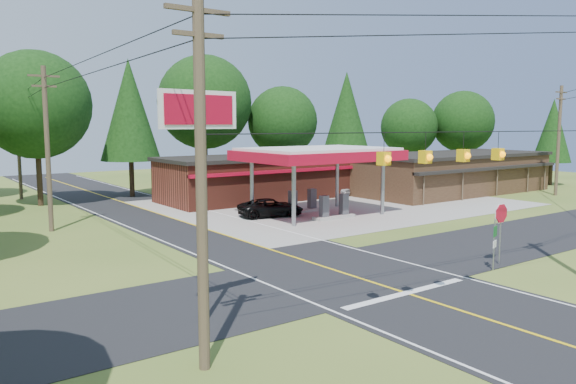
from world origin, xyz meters
TOP-DOWN VIEW (x-y plane):
  - ground at (0.00, 0.00)m, footprint 120.00×120.00m
  - main_highway at (0.00, 0.00)m, footprint 8.00×120.00m
  - cross_road at (0.00, 0.00)m, footprint 70.00×7.00m
  - lane_center_yellow at (0.00, 0.00)m, footprint 0.15×110.00m
  - gas_canopy at (9.00, 13.00)m, footprint 10.60×7.40m
  - convenience_store at (10.00, 22.98)m, footprint 16.40×7.55m
  - strip_building at (28.00, 15.98)m, footprint 20.40×8.75m
  - utility_pole_near_left at (-9.50, -5.00)m, footprint 1.80×0.30m
  - utility_pole_far_left at (-8.00, 18.00)m, footprint 1.80×0.30m
  - utility_pole_far_right at (34.00, 9.00)m, footprint 1.80×0.30m
  - utility_pole_north at (-6.50, 35.00)m, footprint 0.30×0.30m
  - overhead_beacons at (-1.00, -6.00)m, footprint 17.04×2.04m
  - treeline_backdrop at (0.82, 24.01)m, footprint 70.27×51.59m
  - suv_car at (5.95, 14.50)m, footprint 5.63×5.63m
  - sedan_car at (17.00, 21.00)m, footprint 5.06×5.06m
  - big_stop_sign at (-8.00, -2.01)m, footprint 2.86×0.43m
  - octagonal_stop_sign at (7.00, -3.01)m, footprint 1.00×0.09m
  - route_sign_post at (5.80, -3.52)m, footprint 0.46×0.19m

SIDE VIEW (x-z plane):
  - ground at x=0.00m, z-range 0.00..0.00m
  - main_highway at x=0.00m, z-range 0.00..0.02m
  - cross_road at x=0.00m, z-range 0.00..0.03m
  - lane_center_yellow at x=0.00m, z-range 0.02..0.03m
  - suv_car at x=5.95m, z-range 0.00..1.29m
  - sedan_car at x=17.00m, z-range 0.00..1.29m
  - route_sign_post at x=5.80m, z-range 0.23..2.56m
  - strip_building at x=28.00m, z-range 0.01..3.81m
  - convenience_store at x=10.00m, z-range 0.02..3.82m
  - octagonal_stop_sign at x=7.00m, z-range 0.75..3.68m
  - gas_canopy at x=9.00m, z-range 1.83..6.70m
  - utility_pole_north at x=-6.50m, z-range 0.00..9.50m
  - utility_pole_near_left at x=-9.50m, z-range 0.20..10.20m
  - utility_pole_far_left at x=-8.00m, z-range 0.20..10.20m
  - utility_pole_far_right at x=34.00m, z-range 0.20..10.20m
  - big_stop_sign at x=-8.00m, z-range 1.98..9.69m
  - overhead_beacons at x=-1.00m, z-range 5.70..6.73m
  - treeline_backdrop at x=0.82m, z-range 0.84..14.14m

